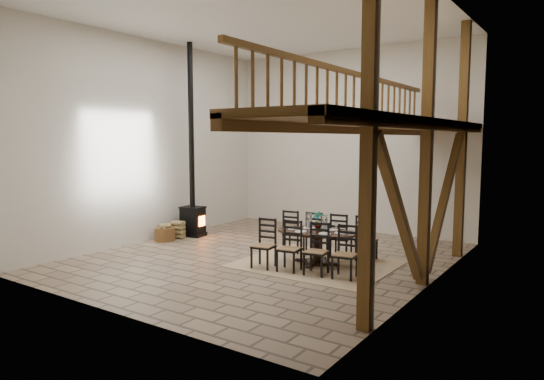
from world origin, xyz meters
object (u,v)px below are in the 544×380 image
Objects in this scene: dining_table at (317,247)px; wood_stove at (192,193)px; log_stack at (178,230)px; log_basket at (165,233)px.

wood_stove reaches higher than dining_table.
wood_stove is at bearing 161.83° from dining_table.
log_stack is at bearing -110.00° from wood_stove.
log_basket is (-0.16, -0.85, -0.96)m from wood_stove.
wood_stove is at bearing 78.81° from log_stack.
dining_table is 4.27m from wood_stove.
dining_table is 4.30m from log_basket.
log_stack is at bearing 80.00° from log_basket.
log_basket is 1.14× the size of log_stack.
dining_table reaches higher than log_basket.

